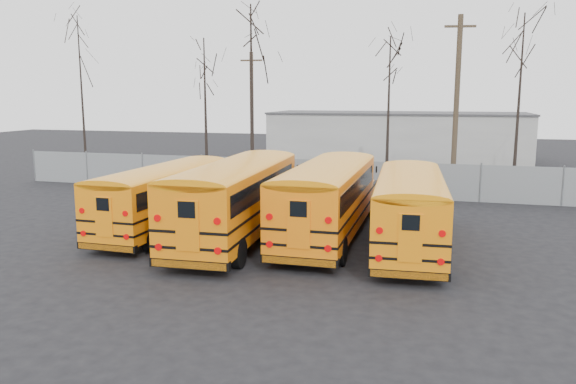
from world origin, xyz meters
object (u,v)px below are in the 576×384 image
(bus_b, at_px, (238,193))
(utility_pole_right, at_px, (457,100))
(utility_pole_left, at_px, (252,113))
(bus_a, at_px, (167,192))
(bus_d, at_px, (410,203))
(bus_c, at_px, (329,193))

(bus_b, bearing_deg, utility_pole_right, 59.47)
(bus_b, relative_size, utility_pole_left, 1.34)
(bus_a, relative_size, bus_d, 0.96)
(bus_c, height_order, utility_pole_left, utility_pole_left)
(bus_c, relative_size, utility_pole_left, 1.29)
(bus_c, xyz_separation_m, utility_pole_left, (-8.80, 16.24, 2.59))
(bus_d, xyz_separation_m, utility_pole_left, (-11.98, 16.94, 2.71))
(utility_pole_left, height_order, utility_pole_right, utility_pole_right)
(bus_c, distance_m, utility_pole_right, 15.66)
(bus_b, height_order, bus_d, bus_b)
(bus_b, bearing_deg, utility_pole_left, 104.82)
(bus_b, distance_m, bus_c, 3.56)
(bus_b, relative_size, bus_c, 1.03)
(bus_d, height_order, utility_pole_right, utility_pole_right)
(bus_a, relative_size, bus_c, 0.91)
(bus_c, bearing_deg, bus_d, -12.65)
(utility_pole_right, bearing_deg, bus_c, -119.38)
(bus_c, relative_size, bus_d, 1.06)
(bus_d, bearing_deg, utility_pole_right, 79.85)
(bus_d, relative_size, utility_pole_left, 1.22)
(bus_a, relative_size, bus_b, 0.88)
(bus_a, distance_m, bus_b, 3.49)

